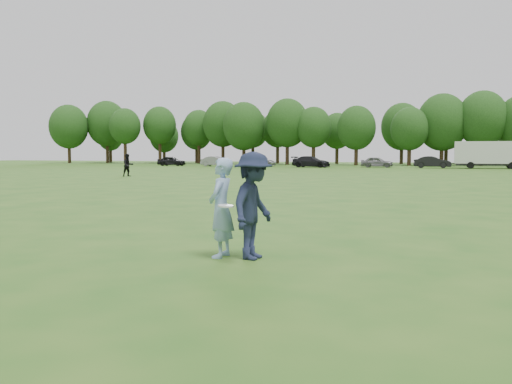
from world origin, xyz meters
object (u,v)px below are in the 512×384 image
at_px(thrower, 221,208).
at_px(cargo_trailer, 491,154).
at_px(car_c, 259,162).
at_px(player_far_a, 128,165).
at_px(defender, 253,206).
at_px(car_e, 377,162).
at_px(car_d, 311,162).
at_px(car_a, 172,161).
at_px(car_f, 433,162).
at_px(car_b, 216,161).

bearing_deg(thrower, cargo_trailer, 169.45).
distance_m(car_c, cargo_trailer, 29.06).
relative_size(thrower, player_far_a, 0.99).
relative_size(defender, car_e, 0.47).
distance_m(thrower, car_d, 60.13).
bearing_deg(defender, car_a, 34.14).
xyz_separation_m(player_far_a, cargo_trailer, (28.54, 32.50, 0.89)).
height_order(car_d, cargo_trailer, cargo_trailer).
bearing_deg(car_c, car_d, -113.62).
distance_m(car_a, car_d, 20.85).
xyz_separation_m(player_far_a, car_e, (15.37, 32.93, -0.21)).
height_order(defender, car_c, defender).
xyz_separation_m(defender, player_far_a, (-20.41, 27.98, -0.05)).
xyz_separation_m(defender, car_f, (1.67, 60.18, -0.22)).
bearing_deg(car_d, defender, -159.55).
bearing_deg(car_a, car_b, -95.07).
distance_m(car_b, cargo_trailer, 34.96).
xyz_separation_m(thrower, defender, (0.59, 0.03, 0.05)).
height_order(car_d, car_f, car_f).
height_order(car_b, cargo_trailer, cargo_trailer).
height_order(car_a, cargo_trailer, cargo_trailer).
bearing_deg(car_b, defender, -154.57).
distance_m(defender, car_a, 69.15).
bearing_deg(car_e, cargo_trailer, -91.81).
bearing_deg(car_e, defender, -175.24).
height_order(thrower, car_f, thrower).
xyz_separation_m(defender, car_b, (-26.80, 59.96, -0.25)).
xyz_separation_m(car_c, car_f, (22.56, -0.94, 0.07)).
height_order(car_e, car_f, car_f).
bearing_deg(defender, cargo_trailer, -2.83).
bearing_deg(player_far_a, thrower, -108.10).
distance_m(car_c, car_e, 15.86).
height_order(car_a, car_f, car_f).
relative_size(player_far_a, car_e, 0.45).
height_order(car_e, cargo_trailer, cargo_trailer).
distance_m(player_far_a, car_c, 33.14).
bearing_deg(defender, thrower, 98.09).
xyz_separation_m(defender, cargo_trailer, (8.14, 60.49, 0.84)).
height_order(car_a, car_d, car_d).
distance_m(car_c, car_f, 22.58).
bearing_deg(car_e, car_d, 104.86).
xyz_separation_m(car_a, car_d, (20.80, -1.51, 0.03)).
relative_size(defender, player_far_a, 1.05).
relative_size(car_a, car_d, 0.82).
relative_size(car_b, car_f, 0.96).
distance_m(car_b, car_e, 21.79).
height_order(thrower, cargo_trailer, cargo_trailer).
height_order(car_c, car_d, car_d).
bearing_deg(car_f, car_a, 90.94).
bearing_deg(player_far_a, car_d, 23.21).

